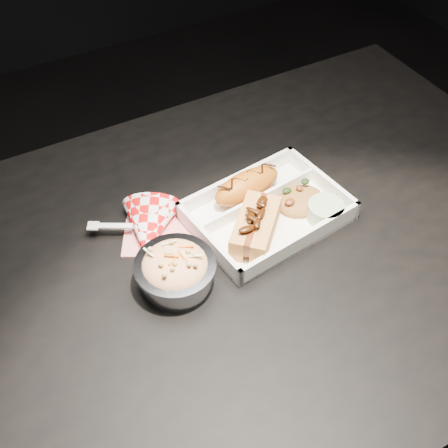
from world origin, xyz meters
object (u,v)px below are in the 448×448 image
(dining_table, at_px, (241,280))
(fried_pastry, at_px, (247,186))
(hotdog, at_px, (256,226))
(food_tray, at_px, (266,214))
(foil_coleslaw_cup, at_px, (175,269))
(napkin_fork, at_px, (149,228))

(dining_table, xyz_separation_m, fried_pastry, (0.06, 0.09, 0.12))
(fried_pastry, distance_m, hotdog, 0.09)
(food_tray, bearing_deg, dining_table, -159.82)
(dining_table, distance_m, foil_coleslaw_cup, 0.18)
(fried_pastry, xyz_separation_m, foil_coleslaw_cup, (-0.18, -0.11, 0.00))
(dining_table, height_order, fried_pastry, fried_pastry)
(hotdog, distance_m, napkin_fork, 0.17)
(food_tray, distance_m, hotdog, 0.06)
(hotdog, height_order, foil_coleslaw_cup, foil_coleslaw_cup)
(foil_coleslaw_cup, xyz_separation_m, napkin_fork, (0.00, 0.11, -0.02))
(hotdog, relative_size, foil_coleslaw_cup, 1.03)
(fried_pastry, distance_m, napkin_fork, 0.18)
(food_tray, distance_m, napkin_fork, 0.20)
(dining_table, relative_size, food_tray, 4.44)
(food_tray, height_order, fried_pastry, fried_pastry)
(food_tray, xyz_separation_m, napkin_fork, (-0.19, 0.06, 0.01))
(hotdog, xyz_separation_m, napkin_fork, (-0.15, 0.09, -0.02))
(dining_table, xyz_separation_m, hotdog, (0.03, 0.00, 0.12))
(fried_pastry, bearing_deg, hotdog, -111.63)
(dining_table, distance_m, napkin_fork, 0.19)
(foil_coleslaw_cup, bearing_deg, fried_pastry, 29.83)
(food_tray, distance_m, foil_coleslaw_cup, 0.20)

